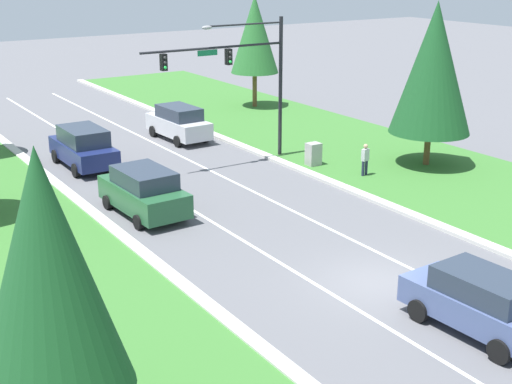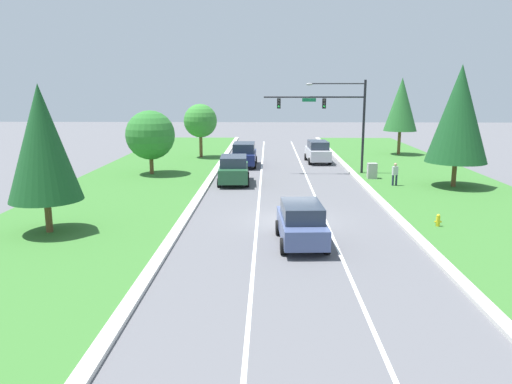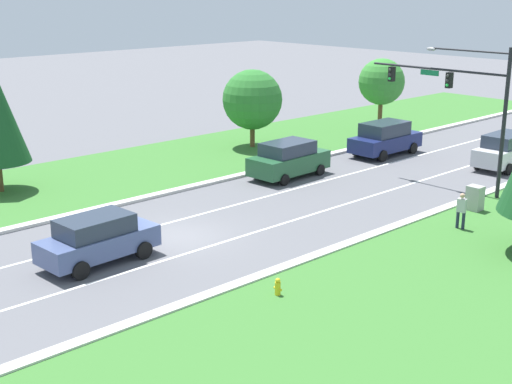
{
  "view_description": "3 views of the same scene",
  "coord_description": "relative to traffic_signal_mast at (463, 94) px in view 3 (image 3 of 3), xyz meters",
  "views": [
    {
      "loc": [
        -15.29,
        -16.05,
        10.49
      ],
      "look_at": [
        -0.19,
        7.32,
        1.26
      ],
      "focal_mm": 50.0,
      "sensor_mm": 36.0,
      "label": 1
    },
    {
      "loc": [
        -1.24,
        -25.38,
        6.77
      ],
      "look_at": [
        -1.97,
        4.26,
        0.65
      ],
      "focal_mm": 35.0,
      "sensor_mm": 36.0,
      "label": 2
    },
    {
      "loc": [
        23.24,
        -17.11,
        10.33
      ],
      "look_at": [
        -0.48,
        5.0,
        0.91
      ],
      "focal_mm": 50.0,
      "sensor_mm": 36.0,
      "label": 3
    }
  ],
  "objects": [
    {
      "name": "pedestrian",
      "position": [
        3.69,
        -5.53,
        -4.11
      ],
      "size": [
        0.41,
        0.29,
        1.69
      ],
      "rotation": [
        0.0,
        0.0,
        3.33
      ],
      "color": "#232842",
      "rests_on": "ground_plane"
    },
    {
      "name": "grass_verge_left",
      "position": [
        -14.94,
        -15.12,
        -5.01
      ],
      "size": [
        10.0,
        90.0,
        0.08
      ],
      "color": "#38702D",
      "rests_on": "ground_plane"
    },
    {
      "name": "utility_cabinet",
      "position": [
        2.67,
        -2.65,
        -4.42
      ],
      "size": [
        0.7,
        0.6,
        1.25
      ],
      "color": "#9E9E99",
      "rests_on": "ground_plane"
    },
    {
      "name": "navy_suv",
      "position": [
        -7.44,
        3.74,
        -3.97
      ],
      "size": [
        2.25,
        5.09,
        2.11
      ],
      "rotation": [
        0.0,
        0.0,
        0.0
      ],
      "color": "navy",
      "rests_on": "ground_plane"
    },
    {
      "name": "forest_suv",
      "position": [
        -7.8,
        -4.57,
        -4.02
      ],
      "size": [
        2.41,
        4.9,
        2.02
      ],
      "rotation": [
        0.0,
        0.0,
        0.04
      ],
      "color": "#235633",
      "rests_on": "ground_plane"
    },
    {
      "name": "traffic_signal_mast",
      "position": [
        0.0,
        0.0,
        0.0
      ],
      "size": [
        8.13,
        0.41,
        7.51
      ],
      "color": "black",
      "rests_on": "ground_plane"
    },
    {
      "name": "oak_near_left_tree",
      "position": [
        -14.67,
        -0.97,
        -1.85
      ],
      "size": [
        3.9,
        3.9,
        5.15
      ],
      "color": "brown",
      "rests_on": "ground_plane"
    },
    {
      "name": "grass_verge_right",
      "position": [
        6.86,
        -15.12,
        -5.01
      ],
      "size": [
        10.0,
        90.0,
        0.08
      ],
      "color": "#38702D",
      "rests_on": "ground_plane"
    },
    {
      "name": "curb_strip_right",
      "position": [
        1.61,
        -15.12,
        -4.97
      ],
      "size": [
        0.5,
        90.0,
        0.15
      ],
      "color": "beige",
      "rests_on": "ground_plane"
    },
    {
      "name": "slate_blue_suv",
      "position": [
        -3.79,
        -19.12,
        -4.07
      ],
      "size": [
        2.25,
        4.72,
        1.88
      ],
      "rotation": [
        0.0,
        0.0,
        0.05
      ],
      "color": "#475684",
      "rests_on": "ground_plane"
    },
    {
      "name": "lane_stripe_inner_right",
      "position": [
        -2.24,
        -15.12,
        -5.04
      ],
      "size": [
        0.14,
        81.0,
        0.01
      ],
      "color": "white",
      "rests_on": "ground_plane"
    },
    {
      "name": "ground_plane",
      "position": [
        -4.04,
        -15.12,
        -5.05
      ],
      "size": [
        160.0,
        160.0,
        0.0
      ],
      "primitive_type": "plane",
      "color": "#5B5B60"
    },
    {
      "name": "lane_stripe_inner_left",
      "position": [
        -5.84,
        -15.12,
        -5.04
      ],
      "size": [
        0.14,
        81.0,
        0.01
      ],
      "color": "white",
      "rests_on": "ground_plane"
    },
    {
      "name": "curb_strip_left",
      "position": [
        -9.69,
        -15.12,
        -4.97
      ],
      "size": [
        0.5,
        90.0,
        0.15
      ],
      "color": "beige",
      "rests_on": "ground_plane"
    },
    {
      "name": "silver_suv",
      "position": [
        -0.62,
        6.29,
        -4.0
      ],
      "size": [
        2.24,
        4.98,
        2.04
      ],
      "rotation": [
        0.0,
        0.0,
        0.04
      ],
      "color": "silver",
      "rests_on": "ground_plane"
    },
    {
      "name": "fire_hydrant",
      "position": [
        3.2,
        -16.28,
        -4.7
      ],
      "size": [
        0.34,
        0.2,
        0.7
      ],
      "color": "gold",
      "rests_on": "ground_plane"
    },
    {
      "name": "oak_far_left_tree",
      "position": [
        -12.02,
        9.17,
        -1.35
      ],
      "size": [
        3.3,
        3.3,
        5.37
      ],
      "color": "brown",
      "rests_on": "ground_plane"
    }
  ]
}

